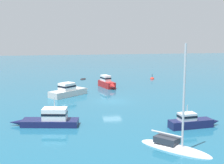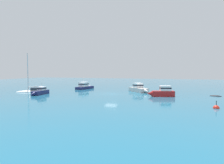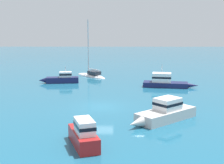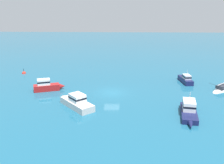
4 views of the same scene
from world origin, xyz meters
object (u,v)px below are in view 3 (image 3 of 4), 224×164
(motor_cruiser, at_px, (61,79))
(sailboat, at_px, (91,75))
(launch, at_px, (83,134))
(launch_1, at_px, (164,112))
(powerboat, at_px, (165,82))

(motor_cruiser, xyz_separation_m, sailboat, (-5.50, 3.85, -0.40))
(launch, distance_m, launch_1, 8.77)
(powerboat, relative_size, sailboat, 0.79)
(launch_1, distance_m, motor_cruiser, 21.45)
(sailboat, bearing_deg, launch_1, 157.04)
(launch, relative_size, sailboat, 0.56)
(launch_1, relative_size, powerboat, 0.90)
(sailboat, bearing_deg, powerboat, -170.91)
(powerboat, height_order, sailboat, sailboat)
(launch, height_order, launch_1, launch)
(launch_1, distance_m, powerboat, 15.20)
(motor_cruiser, relative_size, powerboat, 0.77)
(powerboat, bearing_deg, sailboat, 150.92)
(launch_1, relative_size, motor_cruiser, 1.16)
(launch, xyz_separation_m, sailboat, (-29.19, -1.40, -0.60))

